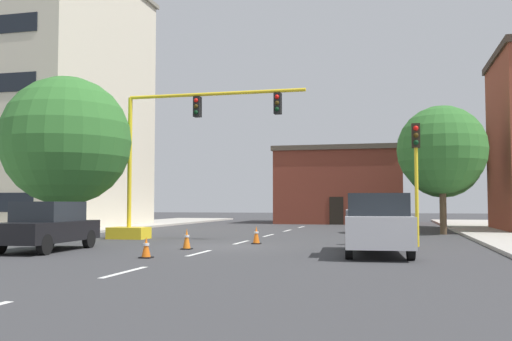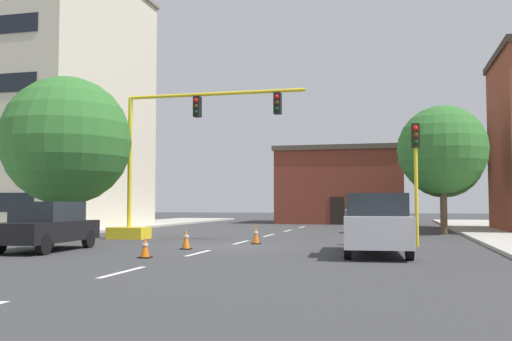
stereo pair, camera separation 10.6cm
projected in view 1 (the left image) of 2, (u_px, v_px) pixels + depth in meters
name	position (u px, v px, depth m)	size (l,w,h in m)	color
ground_plane	(225.00, 247.00, 22.21)	(160.00, 160.00, 0.00)	#38383A
sidewalk_left	(51.00, 231.00, 32.98)	(6.00, 56.00, 0.14)	#B2ADA3
lane_stripe_seg_1	(125.00, 272.00, 13.96)	(0.16, 2.40, 0.01)	silver
lane_stripe_seg_2	(199.00, 253.00, 19.30)	(0.16, 2.40, 0.01)	silver
lane_stripe_seg_3	(241.00, 242.00, 24.64)	(0.16, 2.40, 0.01)	silver
lane_stripe_seg_4	(268.00, 235.00, 29.98)	(0.16, 2.40, 0.01)	silver
lane_stripe_seg_5	(287.00, 231.00, 35.31)	(0.16, 2.40, 0.01)	silver
lane_stripe_seg_6	(301.00, 227.00, 40.65)	(0.16, 2.40, 0.01)	silver
building_tall_left	(17.00, 103.00, 40.81)	(15.70, 14.02, 17.63)	beige
building_brick_center	(341.00, 186.00, 49.73)	(10.58, 9.15, 6.38)	brown
traffic_signal_gantry	(153.00, 191.00, 26.99)	(9.40, 1.20, 6.83)	yellow
traffic_light_pole_right	(416.00, 156.00, 22.37)	(0.32, 0.47, 4.80)	yellow
tree_right_mid	(442.00, 150.00, 31.25)	(4.83, 4.83, 7.02)	brown
tree_right_far	(443.00, 158.00, 39.79)	(5.48, 5.48, 7.54)	brown
tree_left_near	(66.00, 141.00, 26.53)	(5.95, 5.95, 7.55)	brown
pickup_truck_silver	(377.00, 225.00, 18.81)	(2.39, 5.53, 1.99)	#BCBCC1
sedan_black_near_left	(48.00, 226.00, 20.27)	(2.08, 4.59, 1.74)	black
traffic_cone_roadside_a	(146.00, 248.00, 17.58)	(0.36, 0.36, 0.65)	black
traffic_cone_roadside_b	(187.00, 239.00, 20.91)	(0.36, 0.36, 0.75)	black
traffic_cone_roadside_c	(256.00, 235.00, 23.71)	(0.36, 0.36, 0.75)	black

